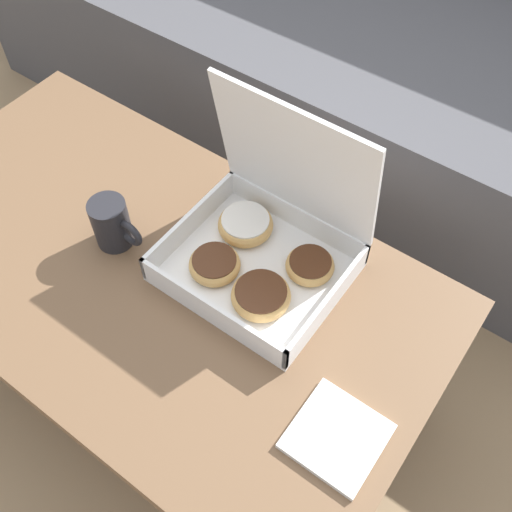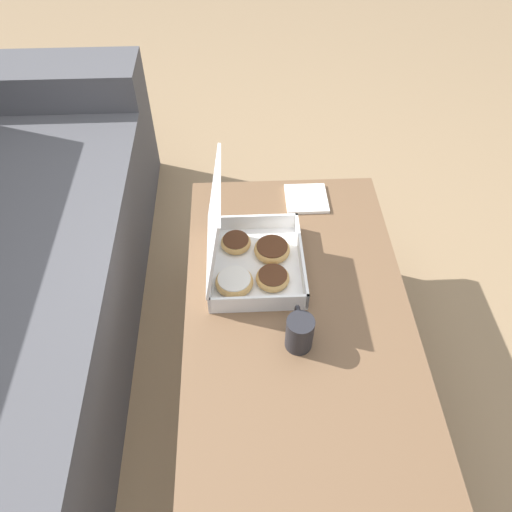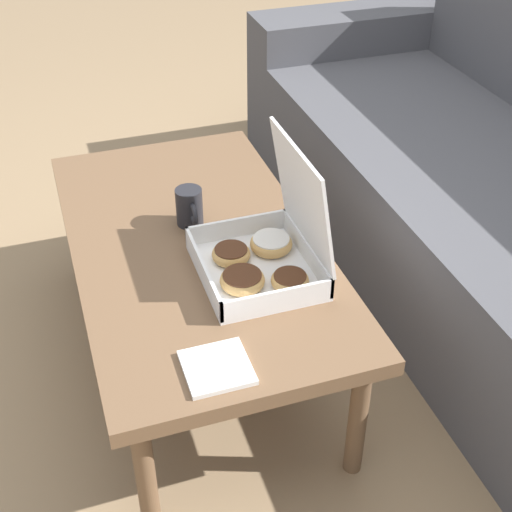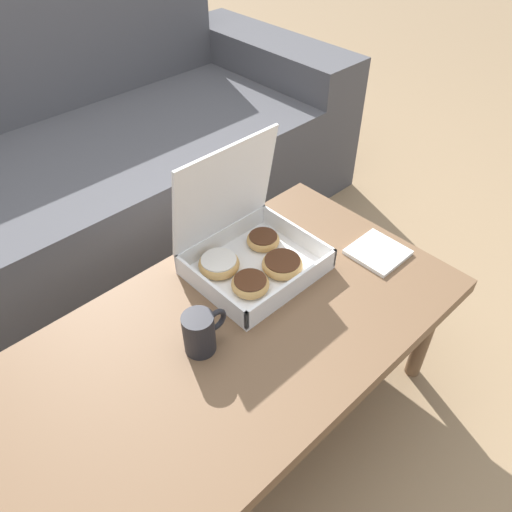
{
  "view_description": "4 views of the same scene",
  "coord_description": "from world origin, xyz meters",
  "px_view_note": "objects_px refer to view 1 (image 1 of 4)",
  "views": [
    {
      "loc": [
        0.54,
        -0.57,
        1.3
      ],
      "look_at": [
        0.18,
        -0.06,
        0.44
      ],
      "focal_mm": 42.0,
      "sensor_mm": 36.0,
      "label": 1
    },
    {
      "loc": [
        -0.75,
        -0.02,
        1.5
      ],
      "look_at": [
        0.18,
        -0.06,
        0.44
      ],
      "focal_mm": 35.0,
      "sensor_mm": 36.0,
      "label": 2
    },
    {
      "loc": [
        1.46,
        -0.49,
        1.43
      ],
      "look_at": [
        0.18,
        -0.06,
        0.44
      ],
      "focal_mm": 50.0,
      "sensor_mm": 36.0,
      "label": 3
    },
    {
      "loc": [
        -0.46,
        -0.74,
        1.28
      ],
      "look_at": [
        0.18,
        -0.06,
        0.44
      ],
      "focal_mm": 35.0,
      "sensor_mm": 36.0,
      "label": 4
    }
  ],
  "objects_px": {
    "couch": "(394,46)",
    "pastry_box": "(263,244)",
    "coffee_table": "(148,276)",
    "coffee_mug": "(113,224)"
  },
  "relations": [
    {
      "from": "pastry_box",
      "to": "coffee_table",
      "type": "bearing_deg",
      "value": -142.8
    },
    {
      "from": "couch",
      "to": "coffee_table",
      "type": "distance_m",
      "value": 1.01
    },
    {
      "from": "pastry_box",
      "to": "coffee_mug",
      "type": "distance_m",
      "value": 0.28
    },
    {
      "from": "coffee_table",
      "to": "pastry_box",
      "type": "xyz_separation_m",
      "value": [
        0.17,
        0.13,
        0.09
      ]
    },
    {
      "from": "pastry_box",
      "to": "coffee_mug",
      "type": "height_order",
      "value": "pastry_box"
    },
    {
      "from": "couch",
      "to": "coffee_table",
      "type": "bearing_deg",
      "value": -90.0
    },
    {
      "from": "couch",
      "to": "coffee_mug",
      "type": "distance_m",
      "value": 1.01
    },
    {
      "from": "couch",
      "to": "pastry_box",
      "type": "relative_size",
      "value": 7.23
    },
    {
      "from": "couch",
      "to": "coffee_table",
      "type": "relative_size",
      "value": 2.1
    },
    {
      "from": "coffee_table",
      "to": "couch",
      "type": "bearing_deg",
      "value": 90.0
    }
  ]
}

